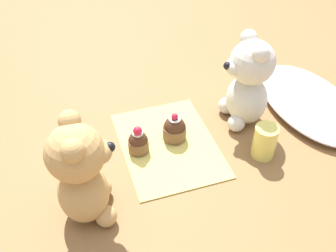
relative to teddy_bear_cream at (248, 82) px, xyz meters
name	(u,v)px	position (x,y,z in m)	size (l,w,h in m)	color
ground_plane	(168,145)	(0.03, -0.20, -0.11)	(4.00, 4.00, 0.00)	olive
knitted_placemat	(168,144)	(0.03, -0.20, -0.10)	(0.27, 0.20, 0.01)	#E0D166
tulle_cloth	(310,102)	(0.01, 0.17, -0.09)	(0.34, 0.20, 0.03)	silver
teddy_bear_cream	(248,82)	(0.00, 0.00, 0.00)	(0.11, 0.11, 0.21)	silver
teddy_bear_tan	(81,173)	(0.15, -0.39, 0.00)	(0.11, 0.12, 0.21)	tan
cupcake_near_cream_bear	(175,129)	(0.02, -0.18, -0.07)	(0.05, 0.05, 0.07)	brown
cupcake_near_tan_bear	(139,143)	(0.03, -0.26, -0.08)	(0.04, 0.04, 0.06)	brown
juice_glass	(265,142)	(0.12, -0.01, -0.07)	(0.05, 0.05, 0.08)	#EADB66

